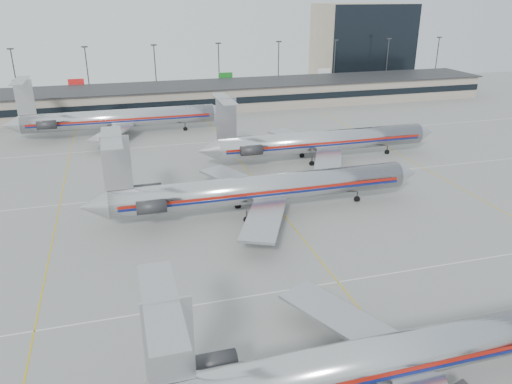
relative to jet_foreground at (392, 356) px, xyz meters
name	(u,v)px	position (x,y,z in m)	size (l,w,h in m)	color
ground	(386,341)	(2.79, 5.31, -3.31)	(260.00, 260.00, 0.00)	gray
apron_markings	(338,282)	(2.79, 15.31, -3.30)	(160.00, 0.15, 0.02)	silver
terminal	(197,97)	(2.79, 103.29, -0.15)	(162.00, 17.00, 6.25)	gray
light_mast_row	(188,68)	(2.79, 117.31, 5.27)	(163.60, 0.40, 15.28)	#38383D
distant_building	(362,43)	(64.79, 133.31, 9.19)	(30.00, 20.00, 25.00)	tan
jet_foreground	(392,356)	(0.00, 0.00, 0.00)	(43.60, 25.67, 11.41)	silver
jet_second_row	(256,189)	(-0.64, 34.72, 0.33)	(47.94, 28.23, 12.55)	silver
jet_third_row	(318,141)	(16.49, 54.19, 0.31)	(45.61, 28.06, 12.47)	silver
jet_back_row	(116,118)	(-18.07, 81.79, 0.38)	(46.47, 28.58, 12.71)	silver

